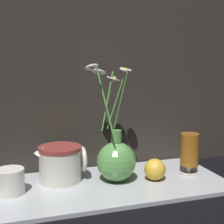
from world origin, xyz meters
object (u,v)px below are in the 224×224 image
tea_glass (189,151)px  yellow_mug (9,182)px  vase_with_flowers (116,158)px  ceramic_pitcher (61,162)px  orange_fruit (155,169)px

tea_glass → yellow_mug: bearing=179.5°
vase_with_flowers → yellow_mug: 0.32m
vase_with_flowers → ceramic_pitcher: vase_with_flowers is taller
tea_glass → orange_fruit: 0.14m
ceramic_pitcher → yellow_mug: bearing=-159.5°
yellow_mug → orange_fruit: orange_fruit is taller
yellow_mug → ceramic_pitcher: bearing=20.5°
yellow_mug → orange_fruit: size_ratio=1.17×
ceramic_pitcher → tea_glass: bearing=-8.6°
ceramic_pitcher → orange_fruit: bearing=-16.2°
orange_fruit → ceramic_pitcher: bearing=163.8°
yellow_mug → tea_glass: 0.57m
ceramic_pitcher → vase_with_flowers: bearing=-16.8°
orange_fruit → yellow_mug: bearing=176.7°
vase_with_flowers → tea_glass: size_ratio=2.66×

